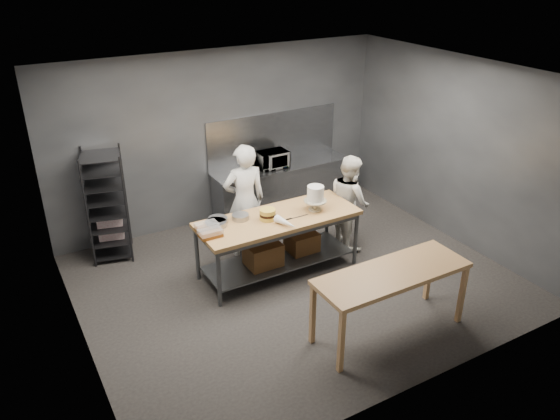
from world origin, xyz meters
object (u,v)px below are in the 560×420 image
near_counter (392,277)px  layer_cake (268,214)px  chef_right (349,201)px  frosted_cake_stand (315,195)px  chef_behind (245,201)px  speed_rack (107,206)px  microwave (272,160)px  work_table (279,238)px

near_counter → layer_cake: size_ratio=8.63×
chef_right → layer_cake: 1.62m
frosted_cake_stand → layer_cake: size_ratio=1.64×
chef_behind → chef_right: bearing=169.0°
speed_rack → layer_cake: bearing=-42.6°
near_counter → chef_behind: 2.78m
layer_cake → chef_behind: bearing=90.4°
chef_behind → frosted_cake_stand: size_ratio=4.81×
chef_behind → microwave: size_ratio=3.38×
near_counter → frosted_cake_stand: frosted_cake_stand is taller
speed_rack → microwave: size_ratio=3.23×
microwave → frosted_cake_stand: (-0.31, -1.88, 0.11)m
microwave → chef_right: bearing=-72.0°
chef_right → speed_rack: bearing=74.9°
chef_right → layer_cake: chef_right is taller
near_counter → frosted_cake_stand: 1.92m
work_table → chef_right: bearing=7.7°
speed_rack → frosted_cake_stand: speed_rack is taller
speed_rack → layer_cake: (1.87, -1.72, 0.14)m
chef_behind → frosted_cake_stand: (0.77, -0.81, 0.24)m
work_table → frosted_cake_stand: (0.58, -0.07, 0.59)m
chef_behind → frosted_cake_stand: bearing=141.6°
speed_rack → layer_cake: 2.55m
chef_behind → microwave: chef_behind is taller
chef_right → layer_cake: size_ratio=6.64×
chef_behind → layer_cake: 0.74m
work_table → near_counter: (0.48, -1.95, 0.24)m
near_counter → frosted_cake_stand: size_ratio=5.25×
chef_behind → chef_right: size_ratio=1.19×
work_table → frosted_cake_stand: 0.83m
frosted_cake_stand → chef_right: bearing=17.3°
layer_cake → near_counter: bearing=-71.0°
chef_right → microwave: bearing=26.8°
speed_rack → work_table: bearing=-40.0°
microwave → layer_cake: bearing=-120.7°
work_table → near_counter: work_table is taller
speed_rack → chef_behind: bearing=-27.8°
chef_behind → layer_cake: (0.00, -0.74, 0.08)m
microwave → layer_cake: 2.10m
speed_rack → chef_behind: size_ratio=0.96×
frosted_cake_stand → near_counter: bearing=-92.9°
speed_rack → microwave: 2.95m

